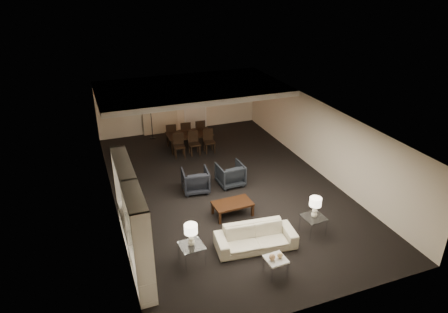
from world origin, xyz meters
name	(u,v)px	position (x,y,z in m)	size (l,w,h in m)	color
floor	(224,187)	(0.00, 0.00, 0.00)	(11.00, 11.00, 0.00)	black
ceiling	(224,115)	(0.00, 0.00, 2.50)	(7.00, 11.00, 0.02)	silver
wall_back	(179,103)	(0.00, 5.50, 1.25)	(7.00, 0.02, 2.50)	beige
wall_front	(321,259)	(0.00, -5.50, 1.25)	(7.00, 0.02, 2.50)	beige
wall_left	(111,170)	(-3.50, 0.00, 1.25)	(0.02, 11.00, 2.50)	beige
wall_right	(319,137)	(3.50, 0.00, 1.25)	(0.02, 11.00, 2.50)	beige
ceiling_soffit	(191,89)	(0.00, 3.50, 2.40)	(7.00, 4.00, 0.20)	silver
curtains	(159,107)	(-0.90, 5.42, 1.20)	(1.50, 0.12, 2.40)	beige
door	(195,106)	(0.70, 5.47, 1.05)	(0.90, 0.05, 2.10)	silver
painting	(225,91)	(2.10, 5.46, 1.55)	(0.95, 0.04, 0.65)	#142D38
media_unit	(132,219)	(-3.31, -2.60, 1.18)	(0.38, 3.40, 2.35)	white
pendant_light	(199,100)	(0.30, 3.50, 1.92)	(0.52, 0.52, 0.24)	#D8591E
sofa	(256,237)	(-0.36, -3.24, 0.30)	(2.05, 0.80, 0.60)	beige
coffee_table	(232,209)	(-0.36, -1.64, 0.20)	(1.13, 0.66, 0.40)	black
armchair_left	(195,180)	(-0.96, 0.06, 0.38)	(0.81, 0.84, 0.76)	black
armchair_right	(230,174)	(0.24, 0.06, 0.38)	(0.81, 0.84, 0.76)	black
side_table_left	(192,254)	(-2.06, -3.24, 0.26)	(0.56, 0.56, 0.53)	white
side_table_right	(313,225)	(1.34, -3.24, 0.26)	(0.56, 0.56, 0.53)	white
table_lamp_left	(191,235)	(-2.06, -3.24, 0.82)	(0.32, 0.32, 0.58)	#EEE9C9
table_lamp_right	(315,208)	(1.34, -3.24, 0.82)	(0.32, 0.32, 0.58)	white
marble_table	(275,267)	(-0.36, -4.34, 0.23)	(0.47, 0.47, 0.47)	silver
gold_gourd_a	(272,257)	(-0.46, -4.34, 0.54)	(0.15, 0.15, 0.15)	tan
gold_gourd_b	(280,255)	(-0.26, -4.34, 0.53)	(0.13, 0.13, 0.13)	#E2BA77
television	(129,207)	(-3.28, -1.92, 1.08)	(0.15, 1.14, 0.65)	black
vase_blue	(140,246)	(-3.31, -3.66, 1.15)	(0.18, 0.18, 0.18)	#2746A9
vase_amber	(135,219)	(-3.31, -3.34, 1.64)	(0.15, 0.15, 0.16)	#BE8F3F
floor_speaker	(131,214)	(-3.20, -1.30, 0.48)	(0.10, 0.10, 0.95)	black
dining_table	(190,141)	(-0.17, 3.40, 0.31)	(1.77, 0.98, 0.62)	black
chair_nl	(179,146)	(-0.77, 2.75, 0.46)	(0.43, 0.43, 0.92)	black
chair_nm	(194,144)	(-0.17, 2.75, 0.46)	(0.43, 0.43, 0.92)	black
chair_nr	(209,141)	(0.43, 2.75, 0.46)	(0.43, 0.43, 0.92)	black
chair_fl	(171,134)	(-0.77, 4.05, 0.46)	(0.43, 0.43, 0.92)	black
chair_fm	(185,132)	(-0.17, 4.05, 0.46)	(0.43, 0.43, 0.92)	black
chair_fr	(199,130)	(0.43, 4.05, 0.46)	(0.43, 0.43, 0.92)	black
floor_lamp	(151,119)	(-1.36, 4.98, 0.84)	(0.24, 0.24, 1.68)	black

